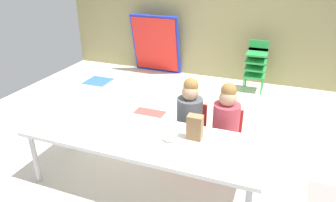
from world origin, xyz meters
name	(u,v)px	position (x,y,z in m)	size (l,w,h in m)	color
ground_plane	(166,139)	(0.01, 0.00, -0.01)	(5.56, 4.70, 0.02)	silver
back_wall	(216,3)	(0.00, 2.35, 1.29)	(5.56, 0.10, 2.57)	tan
craft_table	(142,139)	(0.12, -0.87, 0.51)	(2.12, 0.70, 0.56)	white
seated_child_near_camera	(190,112)	(0.39, -0.29, 0.55)	(0.32, 0.31, 0.92)	red
seated_child_middle_seat	(226,119)	(0.76, -0.29, 0.55)	(0.32, 0.32, 0.92)	red
kid_chair_green_stack	(256,63)	(0.81, 1.94, 0.46)	(0.32, 0.30, 0.80)	green
folded_activity_table	(156,45)	(-1.02, 2.15, 0.54)	(0.90, 0.29, 1.09)	#1E33BF
paper_bag_brown	(195,127)	(0.57, -0.76, 0.67)	(0.13, 0.09, 0.22)	#9E754C
paper_plate_near_edge	(169,140)	(0.38, -0.86, 0.56)	(0.18, 0.18, 0.01)	white
paper_plate_center_table	(71,129)	(-0.52, -1.01, 0.56)	(0.18, 0.18, 0.01)	white
donut_powdered_on_plate	(169,137)	(0.38, -0.86, 0.58)	(0.13, 0.13, 0.04)	white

